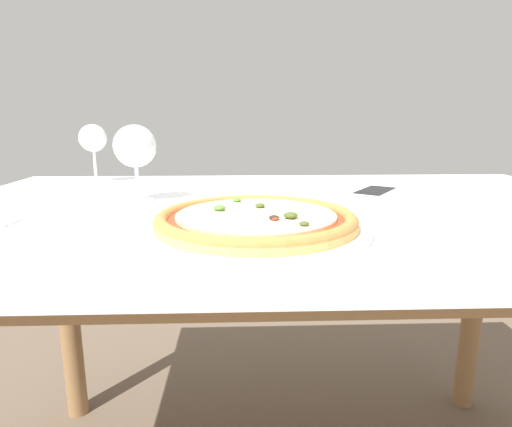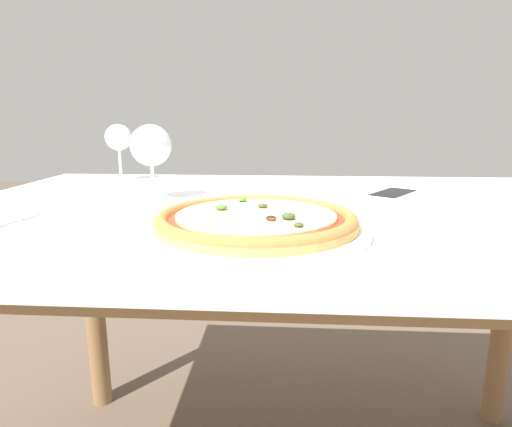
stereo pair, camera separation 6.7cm
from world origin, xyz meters
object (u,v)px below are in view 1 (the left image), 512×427
(wine_glass_far_right, at_px, (135,147))
(wine_glass_far_left, at_px, (93,141))
(dining_table, at_px, (289,246))
(pizza_plate, at_px, (256,222))
(cell_phone, at_px, (375,192))

(wine_glass_far_right, bearing_deg, wine_glass_far_left, 122.92)
(dining_table, bearing_deg, pizza_plate, -111.13)
(pizza_plate, relative_size, wine_glass_far_right, 2.20)
(dining_table, relative_size, cell_phone, 9.24)
(wine_glass_far_left, distance_m, wine_glass_far_right, 0.33)
(cell_phone, bearing_deg, wine_glass_far_right, -174.00)
(dining_table, xyz_separation_m, wine_glass_far_left, (-0.50, 0.34, 0.20))
(pizza_plate, distance_m, wine_glass_far_right, 0.37)
(dining_table, xyz_separation_m, pizza_plate, (-0.08, -0.20, 0.10))
(cell_phone, bearing_deg, dining_table, -149.84)
(dining_table, distance_m, pizza_plate, 0.23)
(pizza_plate, bearing_deg, cell_phone, 47.85)
(wine_glass_far_right, bearing_deg, pizza_plate, -47.06)
(dining_table, height_order, cell_phone, cell_phone)
(wine_glass_far_left, xyz_separation_m, wine_glass_far_right, (0.18, -0.28, 0.00))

